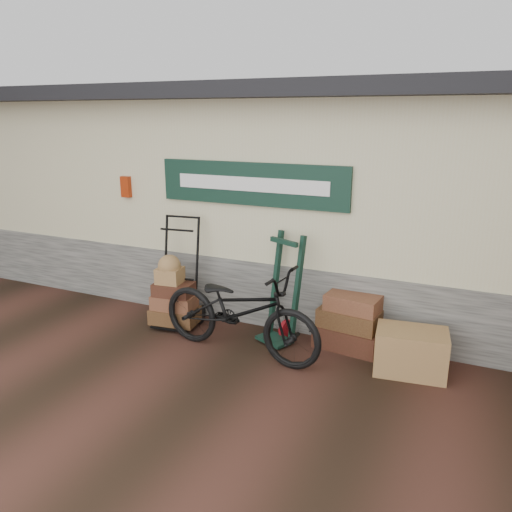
% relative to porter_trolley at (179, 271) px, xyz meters
% --- Properties ---
extents(ground, '(80.00, 80.00, 0.00)m').
position_rel_porter_trolley_xyz_m(ground, '(1.24, -0.63, -0.76)').
color(ground, black).
rests_on(ground, ground).
extents(station_building, '(14.40, 4.10, 3.20)m').
position_rel_porter_trolley_xyz_m(station_building, '(1.24, 2.10, 0.86)').
color(station_building, '#4C4C47').
rests_on(station_building, ground).
extents(porter_trolley, '(0.82, 0.66, 1.52)m').
position_rel_porter_trolley_xyz_m(porter_trolley, '(0.00, 0.00, 0.00)').
color(porter_trolley, black).
rests_on(porter_trolley, ground).
extents(green_barrow, '(0.63, 0.60, 1.39)m').
position_rel_porter_trolley_xyz_m(green_barrow, '(1.51, 0.06, -0.06)').
color(green_barrow, black).
rests_on(green_barrow, ground).
extents(suitcase_stack, '(0.85, 0.60, 0.71)m').
position_rel_porter_trolley_xyz_m(suitcase_stack, '(2.34, 0.22, -0.40)').
color(suitcase_stack, '#3A2012').
rests_on(suitcase_stack, ground).
extents(wicker_hamper, '(0.83, 0.60, 0.50)m').
position_rel_porter_trolley_xyz_m(wicker_hamper, '(3.12, -0.13, -0.51)').
color(wicker_hamper, brown).
rests_on(wicker_hamper, ground).
extents(bicycle, '(0.96, 2.21, 1.25)m').
position_rel_porter_trolley_xyz_m(bicycle, '(1.17, -0.51, -0.13)').
color(bicycle, black).
rests_on(bicycle, ground).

